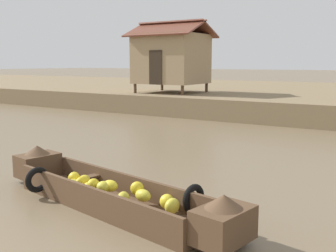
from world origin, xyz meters
TOP-DOWN VIEW (x-y plane):
  - ground_plane at (0.00, 10.00)m, footprint 300.00×300.00m
  - riverbank_strip at (0.00, 25.75)m, footprint 160.00×20.00m
  - banana_boat at (0.70, 4.44)m, footprint 5.78×1.95m
  - stilt_house_left at (-6.60, 18.52)m, footprint 4.14×3.66m

SIDE VIEW (x-z plane):
  - ground_plane at x=0.00m, z-range 0.00..0.00m
  - banana_boat at x=0.70m, z-range -0.12..0.70m
  - riverbank_strip at x=0.00m, z-range 0.00..1.00m
  - stilt_house_left at x=-6.60m, z-range 0.98..4.92m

